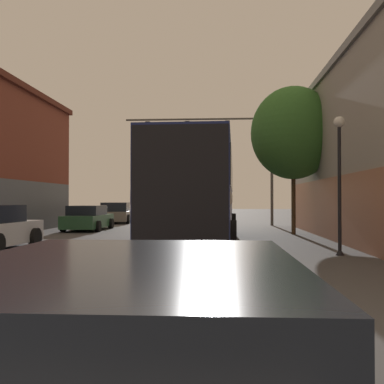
{
  "coord_description": "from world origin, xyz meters",
  "views": [
    {
      "loc": [
        3.14,
        0.49,
        1.59
      ],
      "look_at": [
        2.15,
        15.5,
        1.86
      ],
      "focal_mm": 42.0,
      "sensor_mm": 36.0,
      "label": 1
    }
  ],
  "objects": [
    {
      "name": "lane_center_line",
      "position": [
        0.0,
        16.43,
        0.0
      ],
      "size": [
        0.14,
        44.86,
        0.01
      ],
      "color": "silver",
      "rests_on": "ground_plane"
    },
    {
      "name": "street_tree_near",
      "position": [
        6.48,
        21.64,
        4.72
      ],
      "size": [
        3.94,
        3.55,
        6.9
      ],
      "color": "#4C3823",
      "rests_on": "ground_plane"
    },
    {
      "name": "bus",
      "position": [
        2.22,
        17.17,
        2.02
      ],
      "size": [
        3.14,
        10.62,
        3.61
      ],
      "rotation": [
        0.0,
        0.0,
        1.54
      ],
      "color": "navy",
      "rests_on": "ground_plane"
    },
    {
      "name": "parked_car_left_far",
      "position": [
        -3.9,
        23.76,
        0.62
      ],
      "size": [
        2.02,
        4.37,
        1.3
      ],
      "rotation": [
        0.0,
        0.0,
        1.58
      ],
      "color": "#285633",
      "rests_on": "ground_plane"
    },
    {
      "name": "street_lamp",
      "position": [
        6.54,
        13.68,
        2.38
      ],
      "size": [
        0.32,
        0.32,
        4.01
      ],
      "color": "black",
      "rests_on": "ground_plane"
    },
    {
      "name": "parked_car_left_near",
      "position": [
        -4.22,
        31.36,
        0.67
      ],
      "size": [
        2.54,
        4.84,
        1.42
      ],
      "rotation": [
        0.0,
        0.0,
        1.68
      ],
      "color": "slate",
      "rests_on": "ground_plane"
    },
    {
      "name": "traffic_signal_gantry",
      "position": [
        3.23,
        28.84,
        5.26
      ],
      "size": [
        9.35,
        0.36,
        7.03
      ],
      "color": "#514C47",
      "rests_on": "ground_plane"
    }
  ]
}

